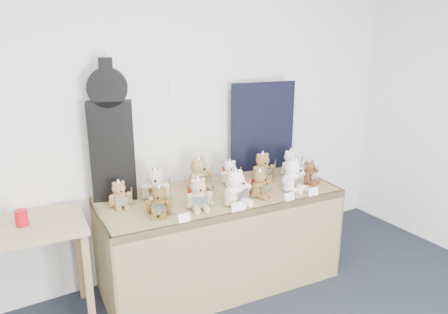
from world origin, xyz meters
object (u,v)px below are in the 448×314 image
teddy_front_far_left (159,202)px  teddy_back_end (291,164)px  display_table (223,216)px  guitar_case (111,133)px  teddy_front_far_right (293,176)px  teddy_back_centre_right (230,173)px  side_table (11,245)px  teddy_front_centre (237,189)px  teddy_back_centre_left (199,174)px  teddy_front_left (198,195)px  teddy_front_end (309,173)px  teddy_back_far_left (119,195)px  teddy_front_right (260,184)px  teddy_back_left (155,186)px  red_cup (21,218)px  teddy_back_right (263,168)px

teddy_front_far_left → teddy_back_end: teddy_back_end is taller
display_table → guitar_case: guitar_case is taller
display_table → teddy_back_end: bearing=14.4°
teddy_front_far_right → teddy_back_centre_right: size_ratio=1.28×
side_table → guitar_case: bearing=16.2°
teddy_front_centre → teddy_front_far_right: 0.56m
teddy_back_centre_left → teddy_back_centre_right: bearing=-17.8°
teddy_front_left → teddy_back_centre_left: size_ratio=0.90×
teddy_front_far_right → teddy_front_end: (0.23, 0.06, -0.03)m
teddy_back_centre_right → side_table: bearing=-161.7°
teddy_front_left → teddy_back_far_left: 0.60m
teddy_front_centre → teddy_back_centre_left: 0.46m
teddy_back_centre_left → teddy_back_centre_right: (0.28, -0.03, -0.03)m
teddy_front_right → teddy_back_far_left: 1.10m
teddy_front_centre → teddy_back_left: size_ratio=1.05×
teddy_front_far_left → teddy_front_far_right: teddy_front_far_right is taller
teddy_back_left → teddy_front_right: bearing=-5.6°
teddy_front_far_right → red_cup: bearing=149.8°
teddy_back_centre_left → teddy_back_centre_right: 0.29m
red_cup → teddy_front_far_right: 2.07m
teddy_front_left → display_table: bearing=31.9°
display_table → teddy_back_left: size_ratio=6.79×
teddy_back_centre_left → teddy_front_right: bearing=-62.1°
side_table → teddy_front_right: size_ratio=4.10×
teddy_back_left → teddy_back_end: bearing=16.5°
teddy_back_end → teddy_front_left: bearing=-155.7°
teddy_back_right → teddy_back_far_left: (-1.28, 0.07, -0.02)m
teddy_front_left → teddy_back_centre_right: (0.49, 0.33, -0.02)m
teddy_front_right → teddy_front_left: bearing=161.5°
red_cup → teddy_front_end: bearing=-9.1°
teddy_back_centre_right → teddy_back_far_left: same height
red_cup → teddy_back_centre_left: (1.38, 0.02, 0.06)m
teddy_front_end → teddy_back_centre_left: bearing=142.4°
teddy_front_right → teddy_back_left: (-0.75, 0.36, 0.02)m
teddy_front_far_left → teddy_front_right: teddy_front_far_left is taller
red_cup → side_table: bearing=175.4°
display_table → teddy_back_left: (-0.49, 0.21, 0.29)m
teddy_front_far_right → teddy_back_centre_left: 0.78m
teddy_front_right → teddy_front_far_right: bearing=-19.5°
teddy_front_far_left → teddy_front_left: 0.30m
red_cup → teddy_back_far_left: 0.68m
teddy_front_left → teddy_back_centre_left: 0.42m
teddy_front_end → teddy_back_centre_right: size_ratio=0.99×
teddy_back_end → teddy_front_far_right: bearing=-114.6°
teddy_front_far_left → teddy_back_centre_left: size_ratio=0.83×
teddy_front_right → teddy_back_far_left: teddy_front_right is taller
side_table → teddy_front_far_left: 1.04m
teddy_front_left → guitar_case: bearing=144.6°
teddy_front_centre → teddy_back_end: size_ratio=1.16×
teddy_back_far_left → teddy_front_centre: bearing=-25.4°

